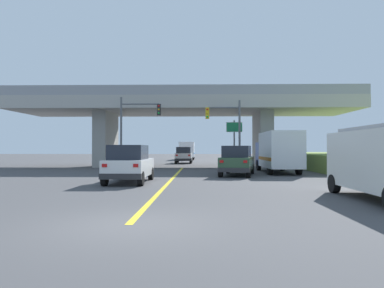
{
  "coord_description": "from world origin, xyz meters",
  "views": [
    {
      "loc": [
        1.75,
        -8.44,
        1.84
      ],
      "look_at": [
        1.04,
        19.05,
        2.19
      ],
      "focal_mm": 32.94,
      "sensor_mm": 36.0,
      "label": 1
    }
  ],
  "objects_px": {
    "semi_truck_distant": "(187,150)",
    "work_van": "(384,160)",
    "box_truck": "(278,151)",
    "traffic_signal_farside": "(134,123)",
    "suv_crossing": "(237,161)",
    "suv_lead": "(129,164)",
    "highway_sign": "(234,134)",
    "sedan_oncoming": "(184,155)",
    "traffic_signal_nearside": "(228,126)"
  },
  "relations": [
    {
      "from": "traffic_signal_nearside",
      "to": "work_van",
      "type": "bearing_deg",
      "value": -76.7
    },
    {
      "from": "work_van",
      "to": "semi_truck_distant",
      "type": "height_order",
      "value": "semi_truck_distant"
    },
    {
      "from": "box_truck",
      "to": "traffic_signal_farside",
      "type": "relative_size",
      "value": 1.16
    },
    {
      "from": "suv_lead",
      "to": "box_truck",
      "type": "xyz_separation_m",
      "value": [
        9.69,
        7.95,
        0.6
      ]
    },
    {
      "from": "suv_lead",
      "to": "box_truck",
      "type": "bearing_deg",
      "value": 39.39
    },
    {
      "from": "suv_crossing",
      "to": "semi_truck_distant",
      "type": "height_order",
      "value": "semi_truck_distant"
    },
    {
      "from": "traffic_signal_farside",
      "to": "semi_truck_distant",
      "type": "xyz_separation_m",
      "value": [
        3.4,
        27.87,
        -2.45
      ]
    },
    {
      "from": "traffic_signal_nearside",
      "to": "sedan_oncoming",
      "type": "bearing_deg",
      "value": 107.63
    },
    {
      "from": "semi_truck_distant",
      "to": "suv_crossing",
      "type": "bearing_deg",
      "value": -81.91
    },
    {
      "from": "box_truck",
      "to": "semi_truck_distant",
      "type": "xyz_separation_m",
      "value": [
        -8.1,
        30.65,
        -0.08
      ]
    },
    {
      "from": "highway_sign",
      "to": "box_truck",
      "type": "bearing_deg",
      "value": -63.32
    },
    {
      "from": "suv_lead",
      "to": "traffic_signal_farside",
      "type": "relative_size",
      "value": 0.74
    },
    {
      "from": "suv_crossing",
      "to": "highway_sign",
      "type": "relative_size",
      "value": 1.16
    },
    {
      "from": "suv_crossing",
      "to": "work_van",
      "type": "xyz_separation_m",
      "value": [
        3.95,
        -11.54,
        0.43
      ]
    },
    {
      "from": "semi_truck_distant",
      "to": "work_van",
      "type": "bearing_deg",
      "value": -79.04
    },
    {
      "from": "suv_lead",
      "to": "suv_crossing",
      "type": "height_order",
      "value": "same"
    },
    {
      "from": "box_truck",
      "to": "work_van",
      "type": "distance_m",
      "value": 14.27
    },
    {
      "from": "suv_crossing",
      "to": "sedan_oncoming",
      "type": "bearing_deg",
      "value": 114.91
    },
    {
      "from": "suv_lead",
      "to": "traffic_signal_nearside",
      "type": "height_order",
      "value": "traffic_signal_nearside"
    },
    {
      "from": "traffic_signal_nearside",
      "to": "traffic_signal_farside",
      "type": "relative_size",
      "value": 0.96
    },
    {
      "from": "work_van",
      "to": "traffic_signal_nearside",
      "type": "xyz_separation_m",
      "value": [
        -4.1,
        17.33,
        2.34
      ]
    },
    {
      "from": "suv_lead",
      "to": "box_truck",
      "type": "relative_size",
      "value": 0.64
    },
    {
      "from": "work_van",
      "to": "sedan_oncoming",
      "type": "xyz_separation_m",
      "value": [
        -8.56,
        31.38,
        -0.43
      ]
    },
    {
      "from": "box_truck",
      "to": "traffic_signal_nearside",
      "type": "height_order",
      "value": "traffic_signal_nearside"
    },
    {
      "from": "suv_lead",
      "to": "highway_sign",
      "type": "height_order",
      "value": "highway_sign"
    },
    {
      "from": "suv_crossing",
      "to": "semi_truck_distant",
      "type": "xyz_separation_m",
      "value": [
        -4.74,
        33.36,
        0.52
      ]
    },
    {
      "from": "work_van",
      "to": "highway_sign",
      "type": "relative_size",
      "value": 1.26
    },
    {
      "from": "traffic_signal_nearside",
      "to": "traffic_signal_farside",
      "type": "bearing_deg",
      "value": -177.88
    },
    {
      "from": "traffic_signal_nearside",
      "to": "suv_lead",
      "type": "bearing_deg",
      "value": -119.27
    },
    {
      "from": "suv_crossing",
      "to": "box_truck",
      "type": "relative_size",
      "value": 0.71
    },
    {
      "from": "semi_truck_distant",
      "to": "traffic_signal_nearside",
      "type": "bearing_deg",
      "value": -80.53
    },
    {
      "from": "work_van",
      "to": "highway_sign",
      "type": "height_order",
      "value": "highway_sign"
    },
    {
      "from": "suv_lead",
      "to": "sedan_oncoming",
      "type": "xyz_separation_m",
      "value": [
        1.72,
        25.08,
        0.0
      ]
    },
    {
      "from": "suv_lead",
      "to": "traffic_signal_nearside",
      "type": "relative_size",
      "value": 0.77
    },
    {
      "from": "box_truck",
      "to": "traffic_signal_farside",
      "type": "xyz_separation_m",
      "value": [
        -11.5,
        2.78,
        2.37
      ]
    },
    {
      "from": "suv_crossing",
      "to": "semi_truck_distant",
      "type": "distance_m",
      "value": 33.7
    },
    {
      "from": "work_van",
      "to": "suv_lead",
      "type": "bearing_deg",
      "value": 148.49
    },
    {
      "from": "traffic_signal_nearside",
      "to": "highway_sign",
      "type": "height_order",
      "value": "traffic_signal_nearside"
    },
    {
      "from": "suv_crossing",
      "to": "traffic_signal_farside",
      "type": "distance_m",
      "value": 10.26
    },
    {
      "from": "suv_lead",
      "to": "traffic_signal_nearside",
      "type": "bearing_deg",
      "value": 60.73
    },
    {
      "from": "highway_sign",
      "to": "suv_lead",
      "type": "bearing_deg",
      "value": -117.13
    },
    {
      "from": "semi_truck_distant",
      "to": "suv_lead",
      "type": "bearing_deg",
      "value": -92.35
    },
    {
      "from": "box_truck",
      "to": "highway_sign",
      "type": "relative_size",
      "value": 1.63
    },
    {
      "from": "sedan_oncoming",
      "to": "work_van",
      "type": "bearing_deg",
      "value": -74.74
    },
    {
      "from": "suv_lead",
      "to": "sedan_oncoming",
      "type": "relative_size",
      "value": 0.98
    },
    {
      "from": "suv_crossing",
      "to": "traffic_signal_farside",
      "type": "xyz_separation_m",
      "value": [
        -8.14,
        5.49,
        2.97
      ]
    },
    {
      "from": "traffic_signal_nearside",
      "to": "semi_truck_distant",
      "type": "bearing_deg",
      "value": 99.47
    },
    {
      "from": "box_truck",
      "to": "traffic_signal_farside",
      "type": "height_order",
      "value": "traffic_signal_farside"
    },
    {
      "from": "suv_lead",
      "to": "semi_truck_distant",
      "type": "relative_size",
      "value": 0.62
    },
    {
      "from": "box_truck",
      "to": "work_van",
      "type": "relative_size",
      "value": 1.29
    }
  ]
}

